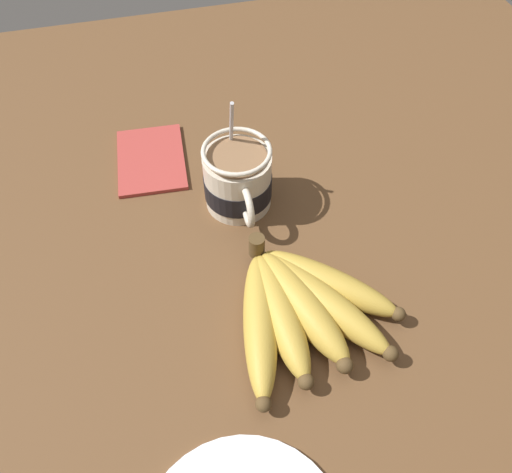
{
  "coord_description": "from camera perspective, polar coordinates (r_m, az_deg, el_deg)",
  "views": [
    {
      "loc": [
        36.22,
        -12.3,
        54.57
      ],
      "look_at": [
        0.1,
        -3.09,
        6.81
      ],
      "focal_mm": 35.0,
      "sensor_mm": 36.0,
      "label": 1
    }
  ],
  "objects": [
    {
      "name": "table",
      "position": [
        0.66,
        2.6,
        -2.37
      ],
      "size": [
        128.39,
        128.39,
        2.58
      ],
      "color": "brown",
      "rests_on": "ground"
    },
    {
      "name": "coffee_mug",
      "position": [
        0.67,
        -2.08,
        6.43
      ],
      "size": [
        13.41,
        9.21,
        15.56
      ],
      "color": "beige",
      "rests_on": "table"
    },
    {
      "name": "banana_bunch",
      "position": [
        0.58,
        4.95,
        -7.87
      ],
      "size": [
        20.67,
        20.64,
        4.39
      ],
      "color": "#4C381E",
      "rests_on": "table"
    },
    {
      "name": "napkin",
      "position": [
        0.77,
        -11.9,
        8.63
      ],
      "size": [
        14.6,
        10.68,
        0.6
      ],
      "color": "#A33833",
      "rests_on": "table"
    }
  ]
}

